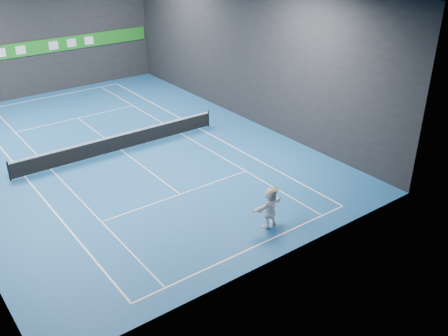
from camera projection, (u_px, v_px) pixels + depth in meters
ground at (121, 150)px, 28.83m from camera, size 26.00×26.00×0.00m
wall_back at (34, 34)px, 36.10m from camera, size 18.00×0.10×9.00m
wall_front at (276, 158)px, 17.51m from camera, size 18.00×0.10×9.00m
wall_right at (244, 50)px, 31.61m from camera, size 0.10×26.00×9.00m
baseline_near at (252, 248)px, 20.33m from camera, size 10.98×0.08×0.01m
baseline_far at (50, 97)px, 37.33m from camera, size 10.98×0.08×0.01m
sideline_doubles_left at (25, 177)px, 25.90m from camera, size 0.08×23.78×0.01m
sideline_doubles_right at (199, 129)px, 31.76m from camera, size 0.08×23.78×0.01m
sideline_singles_left at (51, 169)px, 26.63m from camera, size 0.06×23.78×0.01m
sideline_singles_right at (181, 134)px, 31.03m from camera, size 0.06×23.78×0.01m
service_line_near at (180, 194)px, 24.25m from camera, size 8.23×0.06×0.01m
service_line_far at (78, 118)px, 33.41m from camera, size 8.23×0.06×0.01m
center_service_line at (121, 150)px, 28.83m from camera, size 0.06×12.80×0.01m
player at (270, 207)px, 21.36m from camera, size 1.79×0.77×1.87m
tennis_ball at (268, 165)px, 20.42m from camera, size 0.06×0.06×0.06m
tennis_net at (120, 142)px, 28.59m from camera, size 12.50×0.10×1.07m
sponsor_banner at (37, 48)px, 36.50m from camera, size 17.64×0.11×1.00m
tennis_racket at (275, 190)px, 21.23m from camera, size 0.43×0.33×0.50m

